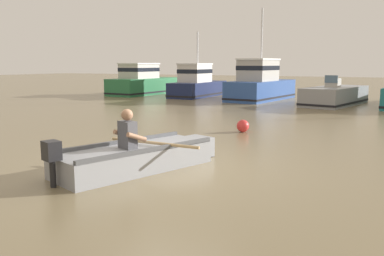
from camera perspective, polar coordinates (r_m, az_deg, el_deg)
The scene contains 7 objects.
ground_plane at distance 8.18m, azimuth -3.48°, elevation -5.42°, with size 120.00×120.00×0.00m, color #7A6B4C.
rowboat_with_person at distance 8.03m, azimuth -7.55°, elevation -3.92°, with size 2.29×3.64×1.19m.
moored_boat_green at distance 27.55m, azimuth -6.84°, elevation 6.28°, with size 2.43×5.67×2.06m.
moored_boat_navy at distance 25.53m, azimuth 0.74°, elevation 6.09°, with size 1.83×4.99×3.95m.
moored_boat_blue at distance 23.43m, azimuth 9.46°, elevation 5.96°, with size 2.70×5.59×5.02m.
moored_boat_grey at distance 21.57m, azimuth 19.19°, elevation 4.18°, with size 2.81×5.09×1.47m.
mooring_buoy at distance 12.34m, azimuth 7.07°, elevation 0.29°, with size 0.37×0.37×0.37m, color red.
Camera 1 is at (4.01, -6.84, 2.03)m, focal length 38.47 mm.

